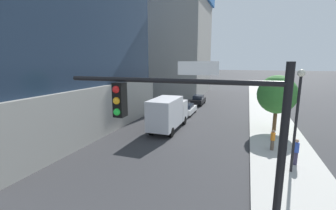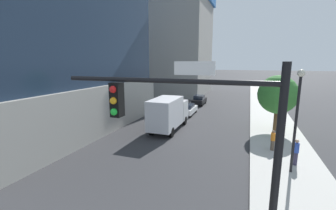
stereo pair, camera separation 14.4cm
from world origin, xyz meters
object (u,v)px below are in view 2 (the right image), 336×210
object	(u,v)px
traffic_light_pole	(200,138)
car_black	(199,100)
construction_building	(172,36)
pedestrian_blue_shirt	(296,152)
street_tree	(278,95)
street_lamp	(297,107)
box_truck	(168,112)
car_white	(187,109)
pedestrian_orange_shirt	(273,140)

from	to	relation	value
traffic_light_pole	car_black	size ratio (longest dim) A/B	1.63
construction_building	pedestrian_blue_shirt	xyz separation A→B (m)	(19.51, -32.09, -11.36)
construction_building	street_tree	size ratio (longest dim) A/B	5.43
construction_building	car_black	size ratio (longest dim) A/B	7.20
street_tree	construction_building	bearing A→B (deg)	128.24
street_lamp	construction_building	bearing A→B (deg)	119.84
construction_building	box_truck	distance (m)	30.42
street_lamp	car_white	distance (m)	17.50
car_black	car_white	bearing A→B (deg)	-90.00
box_truck	pedestrian_blue_shirt	world-z (taller)	box_truck
street_tree	street_lamp	bearing A→B (deg)	-89.39
construction_building	street_lamp	bearing A→B (deg)	-60.16
street_lamp	box_truck	distance (m)	12.25
car_white	box_truck	world-z (taller)	box_truck
street_lamp	car_black	distance (m)	23.87
car_black	pedestrian_orange_shirt	bearing A→B (deg)	-61.72
construction_building	street_tree	world-z (taller)	construction_building
street_tree	car_white	world-z (taller)	street_tree
construction_building	car_white	distance (m)	24.45
construction_building	street_lamp	distance (m)	39.22
car_black	pedestrian_orange_shirt	distance (m)	20.16
box_truck	car_white	bearing A→B (deg)	90.00
street_lamp	box_truck	world-z (taller)	street_lamp
box_truck	traffic_light_pole	bearing A→B (deg)	-67.32
construction_building	traffic_light_pole	bearing A→B (deg)	-70.37
traffic_light_pole	pedestrian_orange_shirt	world-z (taller)	traffic_light_pole
street_lamp	pedestrian_blue_shirt	xyz separation A→B (m)	(0.42, 1.19, -3.20)
construction_building	car_white	xyz separation A→B (m)	(8.76, -19.61, -11.68)
traffic_light_pole	car_white	size ratio (longest dim) A/B	1.62
street_tree	pedestrian_blue_shirt	xyz separation A→B (m)	(0.52, -7.99, -2.72)
car_white	box_truck	size ratio (longest dim) A/B	0.63
construction_building	box_truck	size ratio (longest dim) A/B	4.49
pedestrian_orange_shirt	street_tree	bearing A→B (deg)	83.13
car_black	box_truck	distance (m)	15.15
street_lamp	street_tree	size ratio (longest dim) A/B	1.15
pedestrian_blue_shirt	street_tree	bearing A→B (deg)	93.70
street_lamp	car_black	xyz separation A→B (m)	(-10.33, 21.23, -3.51)
car_white	pedestrian_blue_shirt	xyz separation A→B (m)	(10.75, -12.48, 0.33)
traffic_light_pole	box_truck	size ratio (longest dim) A/B	1.02
pedestrian_orange_shirt	box_truck	bearing A→B (deg)	164.52
car_black	box_truck	bearing A→B (deg)	-90.00
street_lamp	traffic_light_pole	bearing A→B (deg)	-113.67
construction_building	car_black	world-z (taller)	construction_building
car_black	pedestrian_blue_shirt	bearing A→B (deg)	-61.78
construction_building	pedestrian_orange_shirt	world-z (taller)	construction_building
car_black	pedestrian_orange_shirt	size ratio (longest dim) A/B	2.60
street_lamp	street_tree	xyz separation A→B (m)	(-0.10, 9.18, -0.48)
car_white	car_black	xyz separation A→B (m)	(-0.00, 7.56, 0.02)
box_truck	pedestrian_orange_shirt	size ratio (longest dim) A/B	4.16
pedestrian_blue_shirt	construction_building	bearing A→B (deg)	121.30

